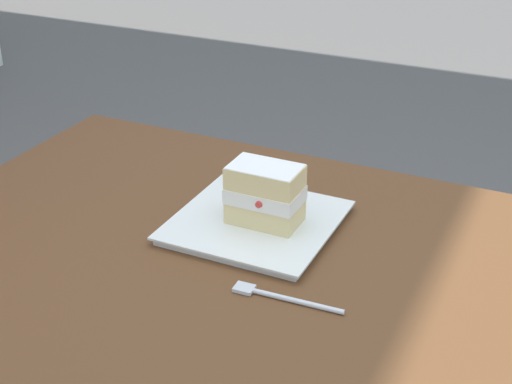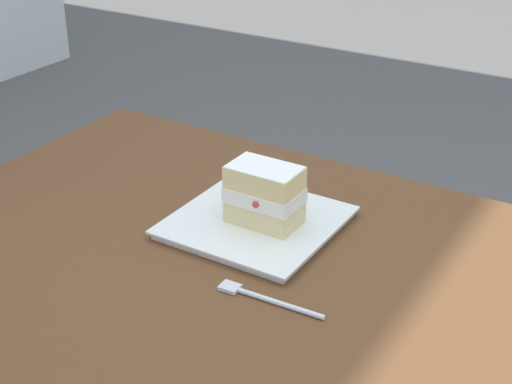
{
  "view_description": "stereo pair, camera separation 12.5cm",
  "coord_description": "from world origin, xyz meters",
  "px_view_note": "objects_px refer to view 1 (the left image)",
  "views": [
    {
      "loc": [
        0.48,
        -0.87,
        1.35
      ],
      "look_at": [
        0.01,
        0.14,
        0.78
      ],
      "focal_mm": 52.43,
      "sensor_mm": 36.0,
      "label": 1
    },
    {
      "loc": [
        0.59,
        -0.81,
        1.35
      ],
      "look_at": [
        0.01,
        0.14,
        0.78
      ],
      "focal_mm": 52.43,
      "sensor_mm": 36.0,
      "label": 2
    }
  ],
  "objects_px": {
    "patio_table": "(215,320)",
    "dessert_plate": "(256,223)",
    "cake_slice": "(265,194)",
    "dessert_fork": "(280,297)"
  },
  "relations": [
    {
      "from": "patio_table",
      "to": "dessert_plate",
      "type": "relative_size",
      "value": 4.21
    },
    {
      "from": "patio_table",
      "to": "cake_slice",
      "type": "bearing_deg",
      "value": 79.4
    },
    {
      "from": "patio_table",
      "to": "dessert_plate",
      "type": "height_order",
      "value": "dessert_plate"
    },
    {
      "from": "dessert_plate",
      "to": "dessert_fork",
      "type": "bearing_deg",
      "value": -55.26
    },
    {
      "from": "dessert_plate",
      "to": "patio_table",
      "type": "bearing_deg",
      "value": -93.66
    },
    {
      "from": "cake_slice",
      "to": "patio_table",
      "type": "bearing_deg",
      "value": -100.6
    },
    {
      "from": "patio_table",
      "to": "cake_slice",
      "type": "height_order",
      "value": "cake_slice"
    },
    {
      "from": "cake_slice",
      "to": "dessert_plate",
      "type": "bearing_deg",
      "value": 178.16
    },
    {
      "from": "dessert_plate",
      "to": "cake_slice",
      "type": "distance_m",
      "value": 0.06
    },
    {
      "from": "patio_table",
      "to": "dessert_fork",
      "type": "relative_size",
      "value": 6.6
    }
  ]
}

